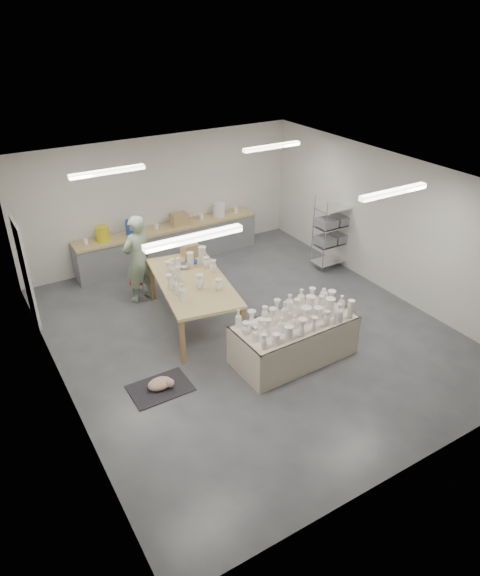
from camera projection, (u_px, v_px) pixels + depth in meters
room at (242, 233)px, 9.05m from camera, size 8.00×8.02×3.00m
back_counter at (169, 243)px, 12.54m from camera, size 4.60×0.60×1.24m
wire_shelf at (333, 231)px, 12.07m from camera, size 0.88×0.48×1.80m
drying_table at (294, 338)px, 9.07m from camera, size 2.20×1.09×1.14m
work_table at (192, 278)px, 9.95m from camera, size 1.68×2.71×1.32m
rug at (160, 388)px, 8.52m from camera, size 1.00×0.70×0.02m
cat at (161, 383)px, 8.47m from camera, size 0.48×0.39×0.18m
potter at (138, 259)px, 10.67m from camera, size 0.80×0.64×1.91m
red_stool at (136, 283)px, 11.21m from camera, size 0.40×0.40×0.29m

